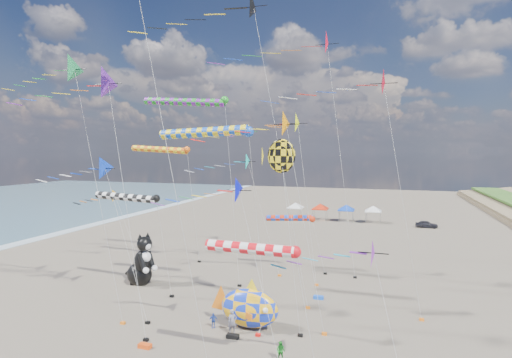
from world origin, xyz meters
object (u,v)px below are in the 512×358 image
object	(u,v)px
cat_inflatable	(142,258)
child_blue	(213,320)
fish_inflatable	(249,308)
person_adult	(232,322)
parked_car	(427,224)
child_green	(281,351)

from	to	relation	value
cat_inflatable	child_blue	bearing A→B (deg)	-9.89
cat_inflatable	fish_inflatable	size ratio (longest dim) A/B	0.88
person_adult	child_blue	bearing A→B (deg)	130.28
person_adult	parked_car	world-z (taller)	person_adult
fish_inflatable	person_adult	distance (m)	1.66
person_adult	child_blue	size ratio (longest dim) A/B	1.58
fish_inflatable	parked_car	size ratio (longest dim) A/B	1.65
person_adult	cat_inflatable	bearing A→B (deg)	116.17
fish_inflatable	child_blue	xyz separation A→B (m)	(-2.65, -0.70, -1.05)
cat_inflatable	fish_inflatable	distance (m)	15.12
person_adult	child_blue	distance (m)	1.89
person_adult	parked_car	xyz separation A→B (m)	(17.73, 49.08, -0.29)
cat_inflatable	fish_inflatable	xyz separation A→B (m)	(13.71, -6.29, -1.07)
child_green	cat_inflatable	bearing A→B (deg)	158.96
child_blue	cat_inflatable	bearing A→B (deg)	125.99
person_adult	child_green	xyz separation A→B (m)	(4.36, -2.52, -0.30)
cat_inflatable	child_green	world-z (taller)	cat_inflatable
cat_inflatable	child_green	xyz separation A→B (m)	(17.19, -10.03, -2.08)
person_adult	child_blue	world-z (taller)	person_adult
child_blue	fish_inflatable	bearing A→B (deg)	-6.86
child_green	child_blue	size ratio (longest dim) A/B	1.07
cat_inflatable	fish_inflatable	bearing A→B (deg)	-2.22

